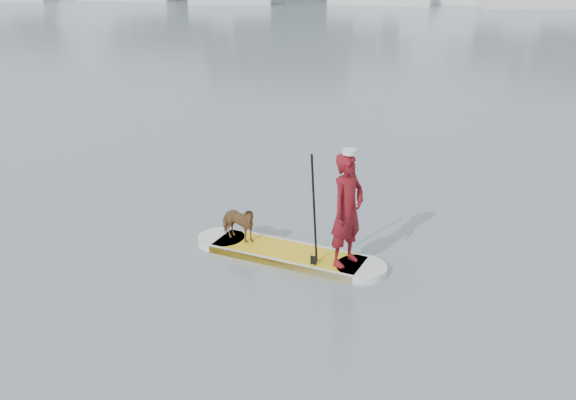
# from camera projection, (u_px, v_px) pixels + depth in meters

# --- Properties ---
(ground) EXTENTS (140.00, 140.00, 0.00)m
(ground) POSITION_uv_depth(u_px,v_px,m) (237.00, 195.00, 13.00)
(ground) COLOR slate
(ground) RESTS_ON ground
(paddleboard) EXTENTS (3.22, 1.43, 0.12)m
(paddleboard) POSITION_uv_depth(u_px,v_px,m) (288.00, 254.00, 10.39)
(paddleboard) COLOR yellow
(paddleboard) RESTS_ON ground
(paddler) EXTENTS (0.70, 0.77, 1.77)m
(paddler) POSITION_uv_depth(u_px,v_px,m) (347.00, 210.00, 9.65)
(paddler) COLOR maroon
(paddler) RESTS_ON paddleboard
(white_cap) EXTENTS (0.22, 0.22, 0.07)m
(white_cap) POSITION_uv_depth(u_px,v_px,m) (349.00, 152.00, 9.31)
(white_cap) COLOR silver
(white_cap) RESTS_ON paddler
(dog) EXTENTS (0.82, 0.60, 0.63)m
(dog) POSITION_uv_depth(u_px,v_px,m) (238.00, 223.00, 10.61)
(dog) COLOR #57301E
(dog) RESTS_ON paddleboard
(paddle) EXTENTS (0.11, 0.30, 2.00)m
(paddle) POSITION_uv_depth(u_px,v_px,m) (314.00, 224.00, 9.67)
(paddle) COLOR black
(paddle) RESTS_ON ground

